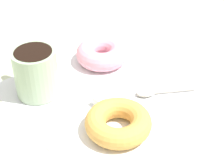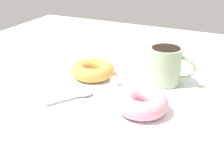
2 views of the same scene
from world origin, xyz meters
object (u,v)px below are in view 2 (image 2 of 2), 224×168
donut_far (93,70)px  sugar_cube (115,81)px  coffee_cup (166,65)px  donut_near_cup (142,103)px  spoon (80,95)px

donut_far → sugar_cube: donut_far is taller
coffee_cup → donut_near_cup: (-15.82, 0.08, -2.69)cm
donut_far → sugar_cube: 7.44cm
donut_far → sugar_cube: (-1.84, -7.16, -0.88)cm
coffee_cup → sugar_cube: (-6.08, 10.63, -3.77)cm
coffee_cup → sugar_cube: coffee_cup is taller
spoon → sugar_cube: bearing=-23.8°
coffee_cup → donut_near_cup: coffee_cup is taller
coffee_cup → sugar_cube: size_ratio=6.55×
coffee_cup → sugar_cube: bearing=119.8°
coffee_cup → donut_far: size_ratio=1.03×
sugar_cube → donut_near_cup: bearing=-132.7°
spoon → donut_near_cup: bearing=-90.6°
spoon → sugar_cube: size_ratio=5.95×
donut_near_cup → sugar_cube: donut_near_cup is taller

